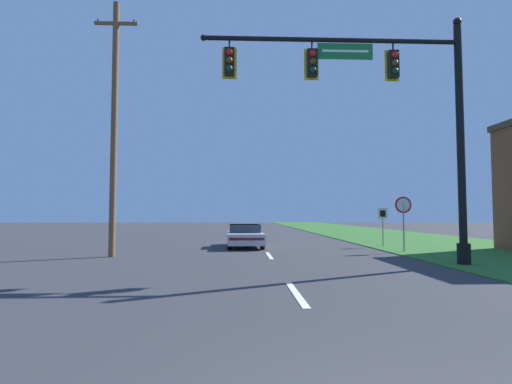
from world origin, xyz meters
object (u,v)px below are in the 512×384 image
object	(u,v)px
car_ahead	(245,235)
route_sign_post	(383,218)
stop_sign	(403,211)
signal_mast	(393,108)
utility_pole_near	(114,124)

from	to	relation	value
car_ahead	route_sign_post	bearing A→B (deg)	-2.48
stop_sign	route_sign_post	distance (m)	2.99
car_ahead	route_sign_post	world-z (taller)	route_sign_post
route_sign_post	stop_sign	bearing A→B (deg)	-92.12
car_ahead	route_sign_post	xyz separation A→B (m)	(7.34, -0.32, 0.92)
stop_sign	signal_mast	bearing A→B (deg)	-115.69
signal_mast	car_ahead	distance (m)	10.51
car_ahead	utility_pole_near	bearing A→B (deg)	-139.60
stop_sign	route_sign_post	bearing A→B (deg)	87.88
signal_mast	utility_pole_near	distance (m)	10.98
route_sign_post	utility_pole_near	size ratio (longest dim) A/B	0.19
stop_sign	route_sign_post	xyz separation A→B (m)	(0.11, 2.97, -0.34)
car_ahead	utility_pole_near	xyz separation A→B (m)	(-5.49, -4.67, 4.89)
signal_mast	stop_sign	size ratio (longest dim) A/B	3.68
car_ahead	route_sign_post	distance (m)	7.40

